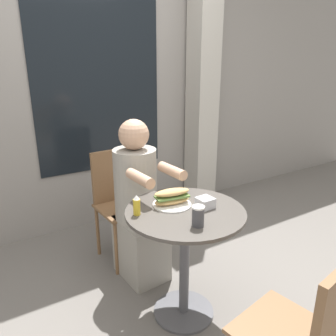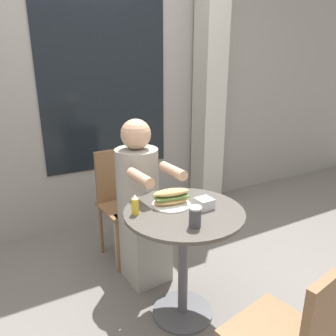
{
  "view_description": "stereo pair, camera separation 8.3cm",
  "coord_description": "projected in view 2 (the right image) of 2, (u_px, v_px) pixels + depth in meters",
  "views": [
    {
      "loc": [
        -0.97,
        -1.4,
        1.54
      ],
      "look_at": [
        0.0,
        0.19,
        0.92
      ],
      "focal_mm": 35.0,
      "sensor_mm": 36.0,
      "label": 1
    },
    {
      "loc": [
        -0.9,
        -1.45,
        1.54
      ],
      "look_at": [
        0.0,
        0.19,
        0.92
      ],
      "focal_mm": 35.0,
      "sensor_mm": 36.0,
      "label": 2
    }
  ],
  "objects": [
    {
      "name": "diner_chair",
      "position": [
        122.0,
        194.0,
        2.62
      ],
      "size": [
        0.41,
        0.41,
        0.87
      ],
      "rotation": [
        0.0,
        0.0,
        3.22
      ],
      "color": "brown",
      "rests_on": "ground_plane"
    },
    {
      "name": "ground_plane",
      "position": [
        182.0,
        313.0,
        2.1
      ],
      "size": [
        8.0,
        8.0,
        0.0
      ],
      "primitive_type": "plane",
      "color": "slate"
    },
    {
      "name": "napkin_box",
      "position": [
        204.0,
        203.0,
        1.89
      ],
      "size": [
        0.09,
        0.09,
        0.06
      ],
      "rotation": [
        0.0,
        0.0,
        0.05
      ],
      "color": "silver",
      "rests_on": "cafe_table"
    },
    {
      "name": "empty_chair_across",
      "position": [
        302.0,
        336.0,
        1.27
      ],
      "size": [
        0.44,
        0.44,
        0.87
      ],
      "rotation": [
        0.0,
        0.0,
        0.17
      ],
      "color": "brown",
      "rests_on": "ground_plane"
    },
    {
      "name": "cafe_table",
      "position": [
        184.0,
        240.0,
        1.93
      ],
      "size": [
        0.69,
        0.69,
        0.72
      ],
      "color": "#47423D",
      "rests_on": "ground_plane"
    },
    {
      "name": "lattice_pillar",
      "position": [
        209.0,
        95.0,
        3.34
      ],
      "size": [
        0.25,
        0.25,
        2.4
      ],
      "color": "#B2ADA3",
      "rests_on": "ground_plane"
    },
    {
      "name": "seated_diner",
      "position": [
        140.0,
        210.0,
        2.34
      ],
      "size": [
        0.33,
        0.55,
        1.17
      ],
      "rotation": [
        0.0,
        0.0,
        3.22
      ],
      "color": "gray",
      "rests_on": "ground_plane"
    },
    {
      "name": "condiment_bottle",
      "position": [
        135.0,
        205.0,
        1.81
      ],
      "size": [
        0.04,
        0.04,
        0.12
      ],
      "color": "gold",
      "rests_on": "cafe_table"
    },
    {
      "name": "drink_cup",
      "position": [
        195.0,
        217.0,
        1.67
      ],
      "size": [
        0.07,
        0.07,
        0.11
      ],
      "color": "#424247",
      "rests_on": "cafe_table"
    },
    {
      "name": "sandwich_on_plate",
      "position": [
        171.0,
        198.0,
        1.92
      ],
      "size": [
        0.23,
        0.23,
        0.1
      ],
      "rotation": [
        0.0,
        0.0,
        -0.16
      ],
      "color": "white",
      "rests_on": "cafe_table"
    },
    {
      "name": "storefront_wall",
      "position": [
        96.0,
        76.0,
        2.93
      ],
      "size": [
        8.0,
        0.09,
        2.8
      ],
      "color": "gray",
      "rests_on": "ground_plane"
    }
  ]
}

